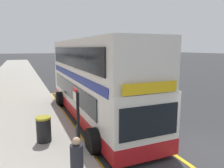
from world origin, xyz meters
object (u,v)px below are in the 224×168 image
bus_stop_sign (78,125)px  pedestrian_waiting_near_sign (77,164)px  double_decker_bus (94,82)px  parked_car_grey_ahead (63,60)px  parked_car_teal_distant (111,76)px  litter_bin (44,129)px

bus_stop_sign → pedestrian_waiting_near_sign: size_ratio=1.64×
double_decker_bus → parked_car_grey_ahead: double_decker_bus is taller
bus_stop_sign → double_decker_bus: bearing=67.0°
double_decker_bus → parked_car_teal_distant: 12.07m
parked_car_grey_ahead → litter_bin: size_ratio=4.02×
double_decker_bus → parked_car_teal_distant: bearing=62.5°
bus_stop_sign → pedestrian_waiting_near_sign: bus_stop_sign is taller
litter_bin → parked_car_grey_ahead: bearing=78.8°
double_decker_bus → bus_stop_sign: bearing=-113.0°
double_decker_bus → pedestrian_waiting_near_sign: bearing=-112.1°
double_decker_bus → bus_stop_sign: double_decker_bus is taller
pedestrian_waiting_near_sign → double_decker_bus: bearing=67.9°
parked_car_teal_distant → parked_car_grey_ahead: same height
pedestrian_waiting_near_sign → parked_car_grey_ahead: bearing=80.0°
parked_car_teal_distant → bus_stop_sign: bearing=63.7°
parked_car_teal_distant → litter_bin: parked_car_teal_distant is taller
litter_bin → double_decker_bus: bearing=40.3°
double_decker_bus → bus_stop_sign: size_ratio=4.37×
double_decker_bus → parked_car_teal_distant: (5.55, 10.64, -1.27)m
parked_car_grey_ahead → pedestrian_waiting_near_sign: 55.40m
pedestrian_waiting_near_sign → litter_bin: bearing=97.0°
bus_stop_sign → parked_car_teal_distant: 17.88m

